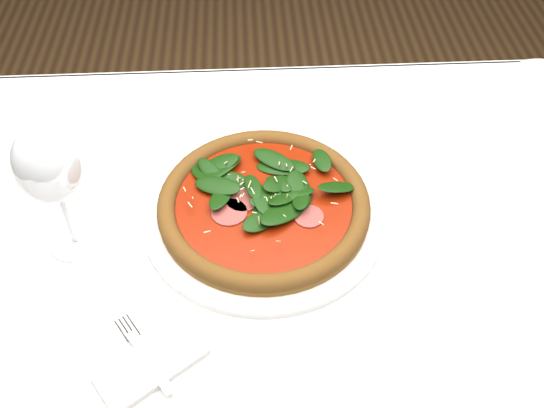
{
  "coord_description": "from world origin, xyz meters",
  "views": [
    {
      "loc": [
        -0.03,
        -0.59,
        1.44
      ],
      "look_at": [
        0.0,
        0.02,
        0.77
      ],
      "focal_mm": 40.0,
      "sensor_mm": 36.0,
      "label": 1
    }
  ],
  "objects": [
    {
      "name": "wine_glass",
      "position": [
        -0.28,
        -0.02,
        0.9
      ],
      "size": [
        0.09,
        0.09,
        0.21
      ],
      "color": "white",
      "rests_on": "dining_table"
    },
    {
      "name": "fork",
      "position": [
        -0.17,
        -0.2,
        0.76
      ],
      "size": [
        0.09,
        0.12,
        0.0
      ],
      "rotation": [
        0.0,
        0.0,
        0.59
      ],
      "color": "silver",
      "rests_on": "napkin"
    },
    {
      "name": "plate",
      "position": [
        -0.01,
        0.02,
        0.76
      ],
      "size": [
        0.37,
        0.37,
        0.02
      ],
      "color": "silver",
      "rests_on": "dining_table"
    },
    {
      "name": "dining_table",
      "position": [
        0.0,
        0.0,
        0.65
      ],
      "size": [
        1.21,
        0.81,
        0.75
      ],
      "color": "silver",
      "rests_on": "ground"
    },
    {
      "name": "napkin",
      "position": [
        -0.16,
        -0.22,
        0.76
      ],
      "size": [
        0.15,
        0.13,
        0.01
      ],
      "primitive_type": "cube",
      "rotation": [
        0.0,
        0.0,
        0.62
      ],
      "color": "silver",
      "rests_on": "dining_table"
    },
    {
      "name": "pizza",
      "position": [
        -0.01,
        0.02,
        0.78
      ],
      "size": [
        0.42,
        0.42,
        0.04
      ],
      "rotation": [
        0.0,
        0.0,
        -0.42
      ],
      "color": "olive",
      "rests_on": "plate"
    }
  ]
}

